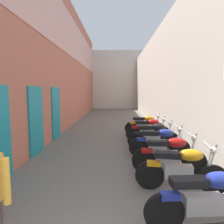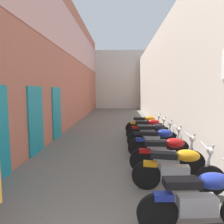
% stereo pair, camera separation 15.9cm
% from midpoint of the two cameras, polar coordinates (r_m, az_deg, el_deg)
% --- Properties ---
extents(ground_plane, '(37.92, 37.92, 0.00)m').
position_cam_midpoint_polar(ground_plane, '(10.05, -0.31, -5.77)').
color(ground_plane, '#66635E').
extents(building_left, '(0.45, 21.92, 7.16)m').
position_cam_midpoint_polar(building_left, '(12.22, -12.89, 13.20)').
color(building_left, '#B76651').
rests_on(building_left, ground).
extents(building_right, '(0.45, 21.92, 5.47)m').
position_cam_midpoint_polar(building_right, '(12.08, 12.75, 9.12)').
color(building_right, beige).
rests_on(building_right, ground).
extents(building_far_end, '(7.90, 2.00, 6.43)m').
position_cam_midpoint_polar(building_far_end, '(23.82, 0.55, 8.92)').
color(building_far_end, beige).
rests_on(building_far_end, ground).
extents(motorcycle_second, '(1.85, 0.58, 1.04)m').
position_cam_midpoint_polar(motorcycle_second, '(3.49, 23.86, -21.32)').
color(motorcycle_second, black).
rests_on(motorcycle_second, ground).
extents(motorcycle_third, '(1.84, 0.58, 1.04)m').
position_cam_midpoint_polar(motorcycle_third, '(4.50, 17.91, -14.70)').
color(motorcycle_third, black).
rests_on(motorcycle_third, ground).
extents(motorcycle_fourth, '(1.85, 0.58, 1.04)m').
position_cam_midpoint_polar(motorcycle_fourth, '(5.37, 14.93, -11.16)').
color(motorcycle_fourth, black).
rests_on(motorcycle_fourth, ground).
extents(motorcycle_fifth, '(1.85, 0.58, 1.04)m').
position_cam_midpoint_polar(motorcycle_fifth, '(6.44, 12.50, -8.17)').
color(motorcycle_fifth, black).
rests_on(motorcycle_fifth, ground).
extents(motorcycle_sixth, '(1.85, 0.58, 1.04)m').
position_cam_midpoint_polar(motorcycle_sixth, '(7.39, 10.99, -6.29)').
color(motorcycle_sixth, black).
rests_on(motorcycle_sixth, ground).
extents(motorcycle_seventh, '(1.85, 0.58, 1.04)m').
position_cam_midpoint_polar(motorcycle_seventh, '(8.45, 9.72, -4.69)').
color(motorcycle_seventh, black).
rests_on(motorcycle_seventh, ground).
extents(motorcycle_eighth, '(1.84, 0.58, 1.04)m').
position_cam_midpoint_polar(motorcycle_eighth, '(9.50, 8.75, -3.47)').
color(motorcycle_eighth, black).
rests_on(motorcycle_eighth, ground).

